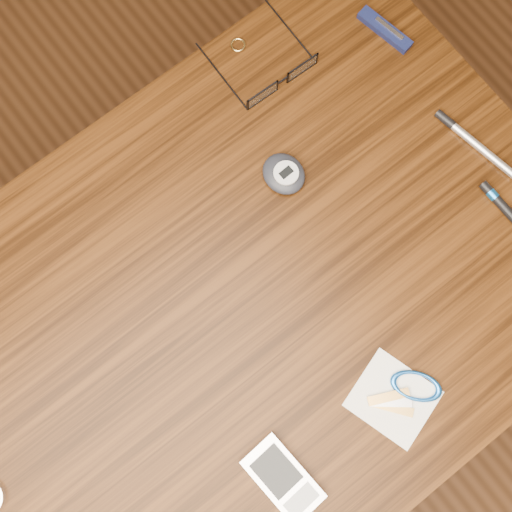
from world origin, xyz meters
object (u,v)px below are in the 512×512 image
object	(u,v)px
eyeglasses	(279,78)
pedometer	(284,174)
pocket_knife	(385,30)
silver_pen	(469,139)
desk	(240,316)
pda_phone	(283,479)
notepad_keys	(405,392)

from	to	relation	value
eyeglasses	pedometer	distance (m)	0.15
pocket_knife	silver_pen	bearing A→B (deg)	-94.19
silver_pen	eyeglasses	bearing A→B (deg)	123.76
desk	pedometer	size ratio (longest dim) A/B	14.62
desk	silver_pen	xyz separation A→B (m)	(0.42, -0.01, 0.11)
eyeglasses	pda_phone	xyz separation A→B (m)	(-0.35, -0.45, -0.01)
pedometer	silver_pen	world-z (taller)	pedometer
eyeglasses	pda_phone	distance (m)	0.57
pedometer	pocket_knife	size ratio (longest dim) A/B	0.72
desk	pda_phone	distance (m)	0.26
notepad_keys	pocket_knife	size ratio (longest dim) A/B	1.42
eyeglasses	notepad_keys	size ratio (longest dim) A/B	1.02
pedometer	eyeglasses	bearing A→B (deg)	54.46
notepad_keys	silver_pen	xyz separation A→B (m)	(0.31, 0.22, 0.00)
desk	notepad_keys	size ratio (longest dim) A/B	7.38
pedometer	desk	bearing A→B (deg)	-146.34
pocket_knife	desk	bearing A→B (deg)	-155.28
pda_phone	pedometer	xyz separation A→B (m)	(0.26, 0.33, 0.00)
pocket_knife	silver_pen	xyz separation A→B (m)	(-0.02, -0.21, -0.00)
eyeglasses	silver_pen	xyz separation A→B (m)	(0.16, -0.24, -0.01)
desk	pocket_knife	world-z (taller)	pocket_knife
silver_pen	pocket_knife	bearing A→B (deg)	85.81
notepad_keys	pedometer	bearing A→B (deg)	80.03
silver_pen	notepad_keys	bearing A→B (deg)	-144.69
eyeglasses	pda_phone	world-z (taller)	eyeglasses
desk	eyeglasses	size ratio (longest dim) A/B	7.26
pocket_knife	silver_pen	world-z (taller)	same
desk	silver_pen	world-z (taller)	silver_pen
pedometer	pocket_knife	distance (m)	0.28
notepad_keys	silver_pen	distance (m)	0.38
desk	silver_pen	distance (m)	0.43
pda_phone	pocket_knife	bearing A→B (deg)	38.32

